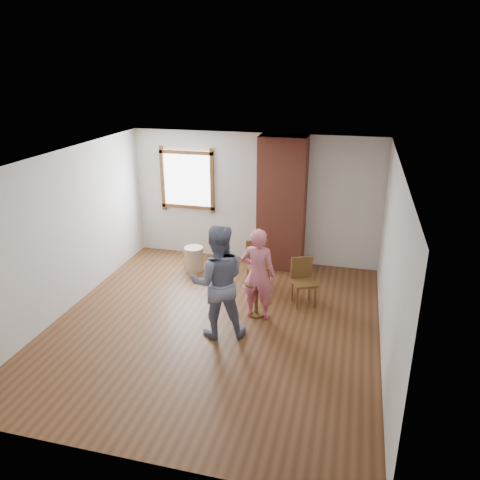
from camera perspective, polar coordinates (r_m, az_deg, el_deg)
name	(u,v)px	position (r m, az deg, el deg)	size (l,w,h in m)	color
ground	(215,325)	(7.45, -3.09, -10.30)	(5.50, 5.50, 0.00)	brown
room_shell	(221,203)	(7.27, -2.37, 4.51)	(5.04, 5.52, 2.62)	silver
brick_chimney	(282,204)	(9.04, 5.12, 4.39)	(0.90, 0.50, 2.60)	#9B4937
stoneware_crock	(194,259)	(9.23, -5.64, -2.29)	(0.37, 0.37, 0.48)	tan
dark_pot	(189,264)	(9.39, -6.28, -2.94)	(0.17, 0.17, 0.17)	black
dining_chair_left	(258,262)	(8.44, 2.17, -2.69)	(0.52, 0.52, 0.86)	brown
dining_chair_right	(303,279)	(7.95, 7.69, -4.68)	(0.50, 0.50, 0.80)	brown
side_table	(256,292)	(7.54, 2.01, -6.39)	(0.40, 0.40, 0.60)	brown
cake_plate	(257,281)	(7.45, 2.03, -5.02)	(0.18, 0.18, 0.01)	white
cake_slice	(257,279)	(7.43, 2.11, -4.79)	(0.08, 0.07, 0.06)	white
man	(218,282)	(6.83, -2.73, -5.09)	(0.84, 0.66, 1.74)	#15193C
person_pink	(258,274)	(7.34, 2.22, -4.16)	(0.55, 0.36, 1.50)	#D66B7C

